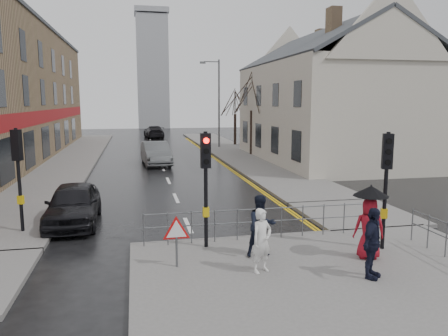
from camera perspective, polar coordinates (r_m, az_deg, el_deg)
name	(u,v)px	position (r m, az deg, el deg)	size (l,w,h in m)	color
ground	(201,254)	(12.93, -3.08, -11.13)	(120.00, 120.00, 0.00)	black
near_pavement	(355,294)	(10.69, 16.71, -15.48)	(10.00, 9.00, 0.14)	#605E5B
left_pavement	(73,158)	(35.61, -19.17, 1.28)	(4.00, 44.00, 0.14)	#605E5B
right_pavement	(231,151)	(38.19, 0.95, 2.24)	(4.00, 40.00, 0.14)	#605E5B
pavement_bridge_right	(355,214)	(17.70, 16.76, -5.77)	(4.00, 4.20, 0.14)	#605E5B
building_right_cream	(326,96)	(33.05, 13.17, 9.19)	(9.00, 16.40, 10.10)	beige
church_tower	(153,73)	(74.25, -9.31, 12.18)	(5.00, 5.00, 18.00)	#97999F
traffic_signal_near_left	(206,169)	(12.54, -2.40, -0.14)	(0.28, 0.27, 3.40)	black
traffic_signal_near_right	(386,170)	(13.20, 20.46, -0.24)	(0.34, 0.33, 3.40)	black
traffic_signal_far_left	(18,161)	(15.61, -25.32, 0.78)	(0.34, 0.33, 3.40)	black
guard_railing_front	(260,216)	(13.64, 4.68, -6.30)	(7.14, 0.04, 1.00)	#595B5E
warning_sign	(176,233)	(11.38, -6.23, -8.44)	(0.80, 0.07, 1.35)	#595B5E
street_lamp	(217,98)	(40.75, -0.91, 9.18)	(1.83, 0.25, 8.00)	#595B5E
tree_near	(252,92)	(35.28, 3.66, 9.93)	(2.40, 2.40, 6.58)	#31221B
tree_far	(235,101)	(43.16, 1.47, 8.78)	(2.40, 2.40, 5.64)	#31221B
pedestrian_a	(262,241)	(11.05, 4.96, -9.42)	(0.59, 0.39, 1.63)	silver
pedestrian_b	(261,226)	(12.13, 4.91, -7.54)	(0.83, 0.65, 1.72)	black
pedestrian_with_umbrella	(370,219)	(12.50, 18.48, -6.30)	(0.96, 0.96, 2.01)	maroon
pedestrian_d	(372,243)	(11.21, 18.78, -9.29)	(1.02, 0.43, 1.74)	black
car_parked	(73,204)	(16.59, -19.08, -4.47)	(1.74, 4.33, 1.47)	black
car_mid	(156,153)	(30.63, -8.90, 1.90)	(1.69, 4.85, 1.60)	#515457
car_far	(154,132)	(53.04, -9.15, 4.67)	(2.06, 5.06, 1.47)	black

